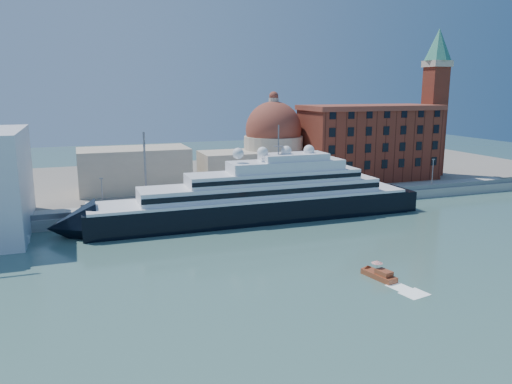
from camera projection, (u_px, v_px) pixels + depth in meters
name	position (u px, v px, depth m)	size (l,w,h in m)	color
ground	(278.00, 251.00, 94.57)	(400.00, 400.00, 0.00)	#335851
quay	(227.00, 206.00, 125.67)	(180.00, 10.00, 2.50)	gray
land	(192.00, 179.00, 163.53)	(260.00, 72.00, 2.00)	slate
quay_fence	(232.00, 202.00, 121.14)	(180.00, 0.10, 1.20)	slate
superyacht	(245.00, 202.00, 115.24)	(86.26, 11.96, 25.78)	black
water_taxi	(380.00, 274.00, 80.72)	(3.35, 6.63, 3.01)	maroon
warehouse	(369.00, 142.00, 156.84)	(43.00, 19.00, 23.25)	maroon
campanile	(435.00, 93.00, 161.70)	(8.40, 8.40, 47.00)	maroon
church	(225.00, 155.00, 147.68)	(66.00, 18.00, 25.50)	beige
lamp_posts	(177.00, 176.00, 118.15)	(120.80, 2.40, 18.00)	slate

